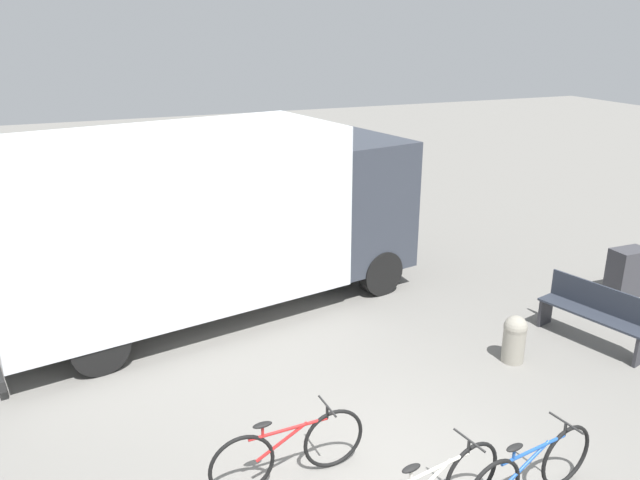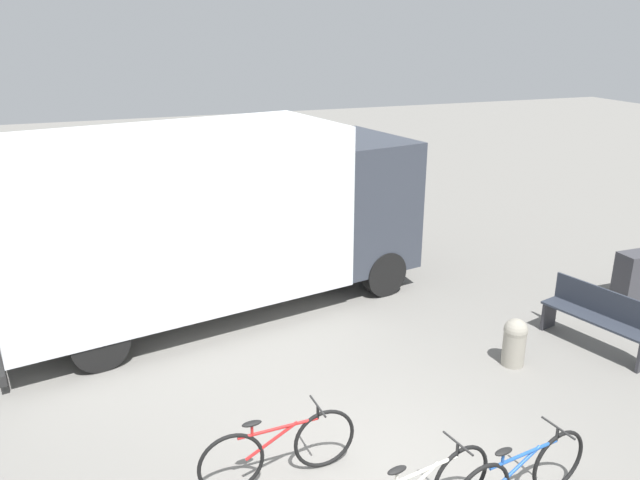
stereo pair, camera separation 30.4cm
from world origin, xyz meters
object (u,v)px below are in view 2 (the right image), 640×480
at_px(park_bench, 599,316).
at_px(bicycle_near, 279,449).
at_px(bicycle_far, 521,476).
at_px(utility_box, 635,276).
at_px(delivery_truck, 211,214).
at_px(bollard_near_bench, 515,340).

distance_m(park_bench, bicycle_near, 5.70).
bearing_deg(bicycle_near, bicycle_far, -32.71).
bearing_deg(utility_box, delivery_truck, 163.29).
bearing_deg(park_bench, utility_box, -73.46).
distance_m(delivery_truck, utility_box, 7.79).
height_order(bicycle_near, utility_box, utility_box).
relative_size(park_bench, utility_box, 1.98).
bearing_deg(bollard_near_bench, delivery_truck, 137.96).
distance_m(bollard_near_bench, utility_box, 3.75).
height_order(bicycle_far, utility_box, utility_box).
distance_m(bicycle_near, bicycle_far, 2.59).
distance_m(bicycle_near, bollard_near_bench, 4.17).
relative_size(delivery_truck, utility_box, 8.49).
height_order(delivery_truck, park_bench, delivery_truck).
xyz_separation_m(park_bench, utility_box, (1.97, 1.21, -0.08)).
distance_m(delivery_truck, bicycle_near, 4.85).
relative_size(park_bench, bicycle_near, 0.97).
bearing_deg(delivery_truck, bicycle_near, -103.55).
xyz_separation_m(delivery_truck, bollard_near_bench, (3.81, -3.44, -1.37)).
distance_m(delivery_truck, bicycle_far, 6.42).
distance_m(delivery_truck, bollard_near_bench, 5.31).
height_order(bicycle_near, bollard_near_bench, bicycle_near).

